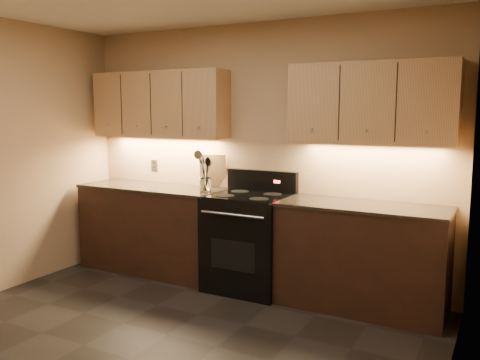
# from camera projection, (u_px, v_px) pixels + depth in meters

# --- Properties ---
(floor) EXTENTS (4.00, 4.00, 0.00)m
(floor) POSITION_uv_depth(u_px,v_px,m) (130.00, 359.00, 3.58)
(floor) COLOR black
(floor) RESTS_ON ground
(wall_back) EXTENTS (4.00, 0.04, 2.60)m
(wall_back) POSITION_uv_depth(u_px,v_px,m) (257.00, 154.00, 5.15)
(wall_back) COLOR tan
(wall_back) RESTS_ON ground
(wall_right) EXTENTS (0.04, 4.00, 2.60)m
(wall_right) POSITION_uv_depth(u_px,v_px,m) (443.00, 202.00, 2.46)
(wall_right) COLOR tan
(wall_right) RESTS_ON ground
(counter_left) EXTENTS (1.62, 0.62, 0.93)m
(counter_left) POSITION_uv_depth(u_px,v_px,m) (154.00, 228.00, 5.52)
(counter_left) COLOR black
(counter_left) RESTS_ON ground
(counter_right) EXTENTS (1.46, 0.62, 0.93)m
(counter_right) POSITION_uv_depth(u_px,v_px,m) (362.00, 257.00, 4.45)
(counter_right) COLOR black
(counter_right) RESTS_ON ground
(stove) EXTENTS (0.76, 0.68, 1.14)m
(stove) POSITION_uv_depth(u_px,v_px,m) (249.00, 241.00, 4.94)
(stove) COLOR black
(stove) RESTS_ON ground
(upper_cab_left) EXTENTS (1.60, 0.30, 0.70)m
(upper_cab_left) POSITION_uv_depth(u_px,v_px,m) (159.00, 104.00, 5.46)
(upper_cab_left) COLOR tan
(upper_cab_left) RESTS_ON wall_back
(upper_cab_right) EXTENTS (1.44, 0.30, 0.70)m
(upper_cab_right) POSITION_uv_depth(u_px,v_px,m) (371.00, 103.00, 4.39)
(upper_cab_right) COLOR tan
(upper_cab_right) RESTS_ON wall_back
(outlet_plate) EXTENTS (0.08, 0.01, 0.12)m
(outlet_plate) POSITION_uv_depth(u_px,v_px,m) (154.00, 165.00, 5.78)
(outlet_plate) COLOR #B2B5BA
(outlet_plate) RESTS_ON wall_back
(utensil_crock) EXTENTS (0.13, 0.13, 0.14)m
(utensil_crock) POSITION_uv_depth(u_px,v_px,m) (205.00, 185.00, 5.11)
(utensil_crock) COLOR white
(utensil_crock) RESTS_ON counter_left
(cutting_board) EXTENTS (0.30, 0.18, 0.36)m
(cutting_board) POSITION_uv_depth(u_px,v_px,m) (213.00, 171.00, 5.36)
(cutting_board) COLOR tan
(cutting_board) RESTS_ON counter_left
(wooden_spoon) EXTENTS (0.13, 0.07, 0.32)m
(wooden_spoon) POSITION_uv_depth(u_px,v_px,m) (204.00, 174.00, 5.10)
(wooden_spoon) COLOR tan
(wooden_spoon) RESTS_ON utensil_crock
(black_spoon) EXTENTS (0.12, 0.10, 0.34)m
(black_spoon) POSITION_uv_depth(u_px,v_px,m) (205.00, 173.00, 5.11)
(black_spoon) COLOR black
(black_spoon) RESTS_ON utensil_crock
(black_turner) EXTENTS (0.19, 0.17, 0.35)m
(black_turner) POSITION_uv_depth(u_px,v_px,m) (206.00, 173.00, 5.08)
(black_turner) COLOR black
(black_turner) RESTS_ON utensil_crock
(steel_spatula) EXTENTS (0.20, 0.11, 0.39)m
(steel_spatula) POSITION_uv_depth(u_px,v_px,m) (209.00, 171.00, 5.08)
(steel_spatula) COLOR silver
(steel_spatula) RESTS_ON utensil_crock
(steel_skimmer) EXTENTS (0.22, 0.12, 0.41)m
(steel_skimmer) POSITION_uv_depth(u_px,v_px,m) (207.00, 171.00, 5.06)
(steel_skimmer) COLOR silver
(steel_skimmer) RESTS_ON utensil_crock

